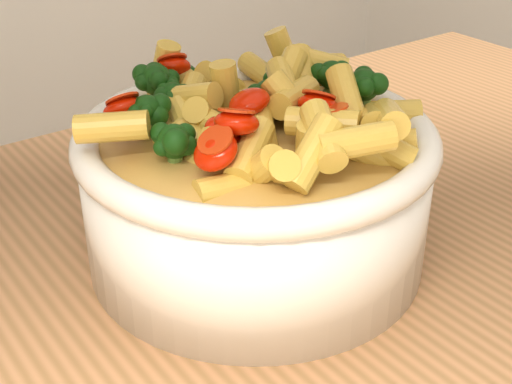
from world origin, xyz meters
TOP-DOWN VIEW (x-y plane):
  - table at (0.00, 0.00)m, footprint 1.20×0.80m
  - serving_bowl at (-0.03, 0.07)m, footprint 0.28×0.28m
  - pasta_salad at (-0.03, 0.07)m, footprint 0.22×0.22m

SIDE VIEW (x-z plane):
  - table at x=0.00m, z-range 0.35..1.25m
  - serving_bowl at x=-0.03m, z-range 0.90..1.02m
  - pasta_salad at x=-0.03m, z-range 1.01..1.06m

